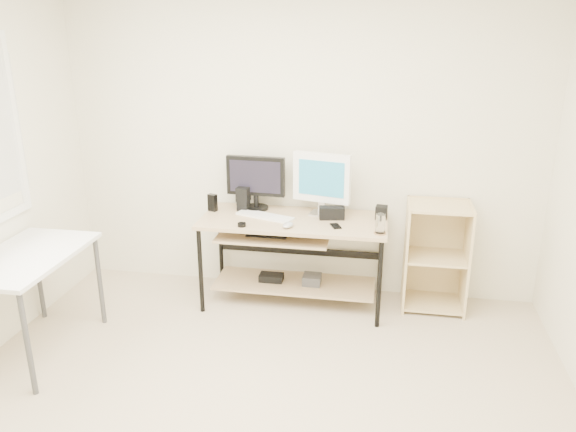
# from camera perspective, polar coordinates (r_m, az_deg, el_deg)

# --- Properties ---
(room) EXTENTS (4.01, 4.01, 2.62)m
(room) POSITION_cam_1_polar(r_m,az_deg,el_deg) (2.88, -7.36, 0.12)
(room) COLOR #C3B196
(room) RESTS_ON ground
(desk) EXTENTS (1.50, 0.65, 0.75)m
(desk) POSITION_cam_1_polar(r_m,az_deg,el_deg) (4.61, 0.26, -2.73)
(desk) COLOR tan
(desk) RESTS_ON ground
(side_table) EXTENTS (0.60, 1.00, 0.75)m
(side_table) POSITION_cam_1_polar(r_m,az_deg,el_deg) (4.26, -24.99, -4.59)
(side_table) COLOR white
(side_table) RESTS_ON ground
(shelf_unit) EXTENTS (0.50, 0.40, 0.90)m
(shelf_unit) POSITION_cam_1_polar(r_m,az_deg,el_deg) (4.75, 14.74, -3.82)
(shelf_unit) COLOR beige
(shelf_unit) RESTS_ON ground
(black_monitor) EXTENTS (0.50, 0.21, 0.45)m
(black_monitor) POSITION_cam_1_polar(r_m,az_deg,el_deg) (4.70, -3.30, 3.74)
(black_monitor) COLOR black
(black_monitor) RESTS_ON desk
(white_imac) EXTENTS (0.48, 0.16, 0.52)m
(white_imac) POSITION_cam_1_polar(r_m,az_deg,el_deg) (4.55, 3.43, 3.72)
(white_imac) COLOR silver
(white_imac) RESTS_ON desk
(keyboard) EXTENTS (0.50, 0.29, 0.02)m
(keyboard) POSITION_cam_1_polar(r_m,az_deg,el_deg) (4.57, -2.36, 0.00)
(keyboard) COLOR white
(keyboard) RESTS_ON desk
(mouse) EXTENTS (0.10, 0.13, 0.04)m
(mouse) POSITION_cam_1_polar(r_m,az_deg,el_deg) (4.33, -0.00, -0.92)
(mouse) COLOR #B9B9BF
(mouse) RESTS_ON desk
(center_speaker) EXTENTS (0.21, 0.12, 0.10)m
(center_speaker) POSITION_cam_1_polar(r_m,az_deg,el_deg) (4.52, 4.48, 0.32)
(center_speaker) COLOR black
(center_speaker) RESTS_ON desk
(speaker_left) EXTENTS (0.11, 0.11, 0.20)m
(speaker_left) POSITION_cam_1_polar(r_m,az_deg,el_deg) (4.72, -4.56, 1.81)
(speaker_left) COLOR black
(speaker_left) RESTS_ON desk
(speaker_right) EXTENTS (0.10, 0.10, 0.11)m
(speaker_right) POSITION_cam_1_polar(r_m,az_deg,el_deg) (4.57, 9.46, 0.36)
(speaker_right) COLOR black
(speaker_right) RESTS_ON desk
(audio_controller) EXTENTS (0.08, 0.07, 0.14)m
(audio_controller) POSITION_cam_1_polar(r_m,az_deg,el_deg) (4.74, -7.67, 1.36)
(audio_controller) COLOR black
(audio_controller) RESTS_ON desk
(volume_puck) EXTENTS (0.08, 0.08, 0.03)m
(volume_puck) POSITION_cam_1_polar(r_m,az_deg,el_deg) (4.37, -4.72, -0.89)
(volume_puck) COLOR black
(volume_puck) RESTS_ON desk
(smartphone) EXTENTS (0.10, 0.13, 0.01)m
(smartphone) POSITION_cam_1_polar(r_m,az_deg,el_deg) (4.37, 4.86, -1.03)
(smartphone) COLOR black
(smartphone) RESTS_ON desk
(coaster) EXTENTS (0.11, 0.11, 0.01)m
(coaster) POSITION_cam_1_polar(r_m,az_deg,el_deg) (4.27, 9.32, -1.73)
(coaster) COLOR #966C43
(coaster) RESTS_ON desk
(drinking_glass) EXTENTS (0.09, 0.09, 0.15)m
(drinking_glass) POSITION_cam_1_polar(r_m,az_deg,el_deg) (4.24, 9.37, -0.77)
(drinking_glass) COLOR white
(drinking_glass) RESTS_ON coaster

